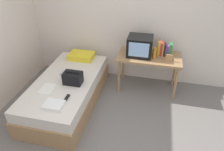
{
  "coord_description": "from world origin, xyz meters",
  "views": [
    {
      "loc": [
        0.56,
        -1.83,
        2.47
      ],
      "look_at": [
        -0.11,
        1.08,
        0.53
      ],
      "focal_mm": 32.63,
      "sensor_mm": 36.0,
      "label": 1
    }
  ],
  "objects_px": {
    "pillow": "(81,56)",
    "remote_silver": "(62,72)",
    "desk": "(149,60)",
    "handbag": "(73,78)",
    "bed": "(68,91)",
    "remote_dark": "(67,98)",
    "tv": "(140,46)",
    "folded_towel": "(54,105)",
    "magazine": "(47,89)",
    "water_bottle": "(154,53)",
    "book_row": "(164,49)",
    "picture_frame": "(169,58)"
  },
  "relations": [
    {
      "from": "book_row",
      "to": "folded_towel",
      "type": "relative_size",
      "value": 0.92
    },
    {
      "from": "water_bottle",
      "to": "book_row",
      "type": "xyz_separation_m",
      "value": [
        0.17,
        0.17,
        0.01
      ]
    },
    {
      "from": "picture_frame",
      "to": "handbag",
      "type": "bearing_deg",
      "value": -154.54
    },
    {
      "from": "pillow",
      "to": "handbag",
      "type": "relative_size",
      "value": 1.61
    },
    {
      "from": "pillow",
      "to": "remote_dark",
      "type": "xyz_separation_m",
      "value": [
        0.22,
        -1.26,
        -0.04
      ]
    },
    {
      "from": "bed",
      "to": "water_bottle",
      "type": "xyz_separation_m",
      "value": [
        1.43,
        0.71,
        0.58
      ]
    },
    {
      "from": "book_row",
      "to": "remote_silver",
      "type": "xyz_separation_m",
      "value": [
        -1.75,
        -0.71,
        -0.32
      ]
    },
    {
      "from": "tv",
      "to": "handbag",
      "type": "height_order",
      "value": "tv"
    },
    {
      "from": "handbag",
      "to": "folded_towel",
      "type": "bearing_deg",
      "value": -94.5
    },
    {
      "from": "bed",
      "to": "tv",
      "type": "bearing_deg",
      "value": 33.43
    },
    {
      "from": "magazine",
      "to": "bed",
      "type": "bearing_deg",
      "value": 62.18
    },
    {
      "from": "remote_dark",
      "to": "remote_silver",
      "type": "distance_m",
      "value": 0.75
    },
    {
      "from": "bed",
      "to": "handbag",
      "type": "height_order",
      "value": "handbag"
    },
    {
      "from": "tv",
      "to": "desk",
      "type": "bearing_deg",
      "value": -0.6
    },
    {
      "from": "remote_silver",
      "to": "magazine",
      "type": "bearing_deg",
      "value": -92.4
    },
    {
      "from": "desk",
      "to": "pillow",
      "type": "bearing_deg",
      "value": 179.3
    },
    {
      "from": "remote_dark",
      "to": "desk",
      "type": "bearing_deg",
      "value": 47.99
    },
    {
      "from": "tv",
      "to": "remote_silver",
      "type": "xyz_separation_m",
      "value": [
        -1.31,
        -0.59,
        -0.39
      ]
    },
    {
      "from": "pillow",
      "to": "magazine",
      "type": "height_order",
      "value": "pillow"
    },
    {
      "from": "magazine",
      "to": "desk",
      "type": "bearing_deg",
      "value": 35.6
    },
    {
      "from": "bed",
      "to": "remote_silver",
      "type": "distance_m",
      "value": 0.35
    },
    {
      "from": "tv",
      "to": "remote_silver",
      "type": "bearing_deg",
      "value": -155.64
    },
    {
      "from": "bed",
      "to": "water_bottle",
      "type": "distance_m",
      "value": 1.7
    },
    {
      "from": "remote_dark",
      "to": "handbag",
      "type": "bearing_deg",
      "value": 97.97
    },
    {
      "from": "remote_dark",
      "to": "pillow",
      "type": "bearing_deg",
      "value": 100.1
    },
    {
      "from": "desk",
      "to": "handbag",
      "type": "relative_size",
      "value": 3.87
    },
    {
      "from": "pillow",
      "to": "book_row",
      "type": "bearing_deg",
      "value": 3.52
    },
    {
      "from": "remote_silver",
      "to": "remote_dark",
      "type": "bearing_deg",
      "value": -59.74
    },
    {
      "from": "desk",
      "to": "book_row",
      "type": "xyz_separation_m",
      "value": [
        0.25,
        0.11,
        0.2
      ]
    },
    {
      "from": "water_bottle",
      "to": "pillow",
      "type": "relative_size",
      "value": 0.42
    },
    {
      "from": "remote_silver",
      "to": "book_row",
      "type": "bearing_deg",
      "value": 21.94
    },
    {
      "from": "bed",
      "to": "handbag",
      "type": "distance_m",
      "value": 0.41
    },
    {
      "from": "desk",
      "to": "remote_dark",
      "type": "bearing_deg",
      "value": -132.01
    },
    {
      "from": "bed",
      "to": "remote_dark",
      "type": "relative_size",
      "value": 12.82
    },
    {
      "from": "water_bottle",
      "to": "magazine",
      "type": "relative_size",
      "value": 0.69
    },
    {
      "from": "desk",
      "to": "folded_towel",
      "type": "height_order",
      "value": "desk"
    },
    {
      "from": "handbag",
      "to": "remote_dark",
      "type": "relative_size",
      "value": 1.92
    },
    {
      "from": "tv",
      "to": "remote_silver",
      "type": "distance_m",
      "value": 1.49
    },
    {
      "from": "bed",
      "to": "handbag",
      "type": "relative_size",
      "value": 6.67
    },
    {
      "from": "book_row",
      "to": "desk",
      "type": "bearing_deg",
      "value": -155.57
    },
    {
      "from": "remote_silver",
      "to": "bed",
      "type": "bearing_deg",
      "value": -48.78
    },
    {
      "from": "pillow",
      "to": "remote_silver",
      "type": "height_order",
      "value": "pillow"
    },
    {
      "from": "water_bottle",
      "to": "remote_dark",
      "type": "distance_m",
      "value": 1.72
    },
    {
      "from": "pillow",
      "to": "remote_silver",
      "type": "xyz_separation_m",
      "value": [
        -0.16,
        -0.61,
        -0.04
      ]
    },
    {
      "from": "pillow",
      "to": "handbag",
      "type": "distance_m",
      "value": 0.87
    },
    {
      "from": "desk",
      "to": "folded_towel",
      "type": "distance_m",
      "value": 1.9
    },
    {
      "from": "bed",
      "to": "remote_dark",
      "type": "height_order",
      "value": "remote_dark"
    },
    {
      "from": "tv",
      "to": "remote_silver",
      "type": "height_order",
      "value": "tv"
    },
    {
      "from": "tv",
      "to": "handbag",
      "type": "xyz_separation_m",
      "value": [
        -0.99,
        -0.84,
        -0.3
      ]
    },
    {
      "from": "remote_dark",
      "to": "remote_silver",
      "type": "xyz_separation_m",
      "value": [
        -0.38,
        0.65,
        0.0
      ]
    }
  ]
}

